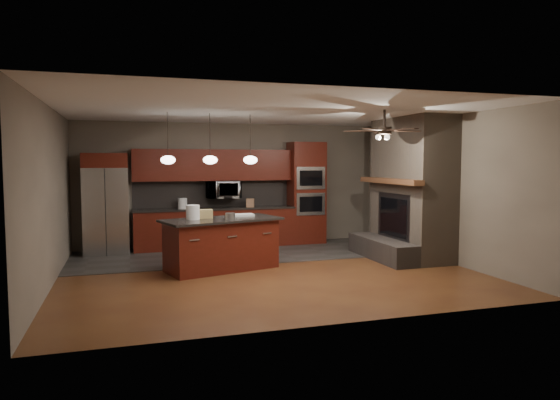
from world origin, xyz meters
name	(u,v)px	position (x,y,z in m)	size (l,w,h in m)	color
ground	(269,271)	(0.00, 0.00, 0.00)	(7.00, 7.00, 0.00)	brown
ceiling	(268,111)	(0.00, 0.00, 2.80)	(7.00, 6.00, 0.02)	white
back_wall	(233,184)	(0.00, 3.00, 1.40)	(7.00, 0.02, 2.80)	slate
right_wall	(441,189)	(3.50, 0.00, 1.40)	(0.02, 6.00, 2.80)	slate
left_wall	(50,196)	(-3.50, 0.00, 1.40)	(0.02, 6.00, 2.80)	slate
slate_tile_patch	(245,253)	(0.00, 1.80, 0.01)	(7.00, 2.40, 0.01)	#34312E
fireplace_column	(409,193)	(3.04, 0.40, 1.30)	(1.30, 2.10, 2.80)	brown
back_cabinetry	(215,208)	(-0.48, 2.74, 0.89)	(3.59, 0.64, 2.20)	#55170F
oven_tower	(306,193)	(1.70, 2.69, 1.19)	(0.80, 0.63, 2.38)	#55170F
microwave	(223,190)	(-0.27, 2.75, 1.30)	(0.73, 0.41, 0.50)	silver
refrigerator	(106,204)	(-2.78, 2.62, 1.05)	(0.90, 0.75, 2.10)	silver
kitchen_island	(222,244)	(-0.76, 0.38, 0.47)	(2.25, 1.48, 0.92)	#55170F
white_bucket	(193,212)	(-1.27, 0.37, 1.05)	(0.24, 0.24, 0.25)	white
paint_can	(230,216)	(-0.64, 0.20, 0.98)	(0.17, 0.17, 0.12)	#A2A2A6
paint_tray	(243,215)	(-0.30, 0.68, 0.94)	(0.38, 0.26, 0.04)	white
cardboard_box	(205,214)	(-1.03, 0.51, 1.00)	(0.25, 0.18, 0.16)	tan
counter_bucket	(183,203)	(-1.19, 2.70, 1.01)	(0.20, 0.20, 0.23)	white
counter_box	(250,203)	(0.33, 2.65, 0.99)	(0.17, 0.13, 0.19)	#986C4E
pendant_left	(168,160)	(-1.65, 0.70, 1.96)	(0.26, 0.26, 0.92)	black
pendant_center	(210,160)	(-0.90, 0.70, 1.96)	(0.26, 0.26, 0.92)	black
pendant_right	(250,160)	(-0.15, 0.70, 1.96)	(0.26, 0.26, 0.92)	black
ceiling_fan	(384,130)	(1.80, -0.80, 2.46)	(1.27, 1.33, 0.41)	black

